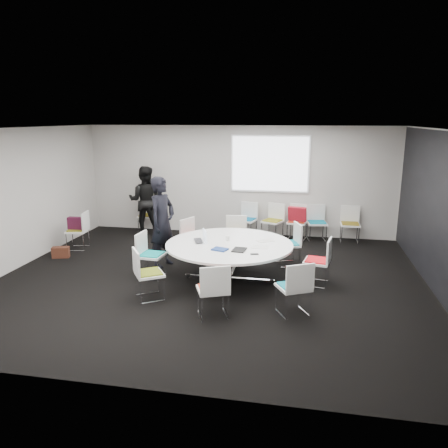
% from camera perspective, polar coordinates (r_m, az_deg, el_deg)
% --- Properties ---
extents(room_shell, '(8.08, 7.08, 2.88)m').
position_cam_1_polar(room_shell, '(7.93, -1.29, 2.16)').
color(room_shell, black).
rests_on(room_shell, ground).
extents(conference_table, '(2.35, 2.35, 0.73)m').
position_cam_1_polar(conference_table, '(8.11, 0.68, -3.75)').
color(conference_table, silver).
rests_on(conference_table, ground).
extents(projection_screen, '(1.90, 0.03, 1.35)m').
position_cam_1_polar(projection_screen, '(11.16, 6.01, 7.80)').
color(projection_screen, white).
rests_on(projection_screen, room_shell).
extents(chair_ring_a, '(0.52, 0.53, 0.88)m').
position_cam_1_polar(chair_ring_a, '(8.20, 12.06, -5.91)').
color(chair_ring_a, silver).
rests_on(chair_ring_a, ground).
extents(chair_ring_b, '(0.58, 0.59, 0.88)m').
position_cam_1_polar(chair_ring_b, '(9.17, 8.36, -3.64)').
color(chair_ring_b, silver).
rests_on(chair_ring_b, ground).
extents(chair_ring_c, '(0.51, 0.50, 0.88)m').
position_cam_1_polar(chair_ring_c, '(9.65, 1.56, -2.62)').
color(chair_ring_c, silver).
rests_on(chair_ring_c, ground).
extents(chair_ring_d, '(0.61, 0.61, 0.88)m').
position_cam_1_polar(chair_ring_d, '(9.44, -3.90, -3.01)').
color(chair_ring_d, silver).
rests_on(chair_ring_d, ground).
extents(chair_ring_e, '(0.49, 0.50, 0.88)m').
position_cam_1_polar(chair_ring_e, '(8.48, -9.45, -5.13)').
color(chair_ring_e, silver).
rests_on(chair_ring_e, ground).
extents(chair_ring_f, '(0.63, 0.63, 0.88)m').
position_cam_1_polar(chair_ring_f, '(7.52, -9.79, -7.64)').
color(chair_ring_f, silver).
rests_on(chair_ring_f, ground).
extents(chair_ring_g, '(0.60, 0.59, 0.88)m').
position_cam_1_polar(chair_ring_g, '(6.77, -1.43, -9.92)').
color(chair_ring_g, silver).
rests_on(chair_ring_g, ground).
extents(chair_ring_h, '(0.62, 0.61, 0.88)m').
position_cam_1_polar(chair_ring_h, '(6.94, 9.05, -9.48)').
color(chair_ring_h, silver).
rests_on(chair_ring_h, ground).
extents(chair_back_a, '(0.55, 0.55, 0.88)m').
position_cam_1_polar(chair_back_a, '(11.20, 2.96, -0.31)').
color(chair_back_a, silver).
rests_on(chair_back_a, ground).
extents(chair_back_b, '(0.60, 0.59, 0.88)m').
position_cam_1_polar(chair_back_b, '(11.11, 6.37, -0.49)').
color(chair_back_b, silver).
rests_on(chair_back_b, ground).
extents(chair_back_c, '(0.53, 0.52, 0.88)m').
position_cam_1_polar(chair_back_c, '(11.11, 9.50, -0.60)').
color(chair_back_c, silver).
rests_on(chair_back_c, ground).
extents(chair_back_d, '(0.53, 0.52, 0.88)m').
position_cam_1_polar(chair_back_d, '(11.11, 12.00, -0.71)').
color(chair_back_d, silver).
rests_on(chair_back_d, ground).
extents(chair_back_e, '(0.46, 0.45, 0.88)m').
position_cam_1_polar(chair_back_e, '(11.16, 16.09, -0.89)').
color(chair_back_e, silver).
rests_on(chair_back_e, ground).
extents(chair_spare_left, '(0.52, 0.53, 0.88)m').
position_cam_1_polar(chair_spare_left, '(10.70, -18.47, -1.69)').
color(chair_spare_left, silver).
rests_on(chair_spare_left, ground).
extents(chair_person_back, '(0.47, 0.46, 0.88)m').
position_cam_1_polar(chair_person_back, '(11.84, -9.86, 0.27)').
color(chair_person_back, silver).
rests_on(chair_person_back, ground).
extents(person_main, '(0.64, 0.78, 1.85)m').
position_cam_1_polar(person_main, '(8.95, -8.07, 0.26)').
color(person_main, black).
rests_on(person_main, ground).
extents(person_back, '(0.96, 0.80, 1.78)m').
position_cam_1_polar(person_back, '(11.56, -10.26, 3.06)').
color(person_back, black).
rests_on(person_back, ground).
extents(laptop, '(0.33, 0.40, 0.03)m').
position_cam_1_polar(laptop, '(8.20, -3.02, -2.20)').
color(laptop, '#333338').
rests_on(laptop, conference_table).
extents(laptop_lid, '(0.14, 0.28, 0.22)m').
position_cam_1_polar(laptop_lid, '(8.09, -2.54, -1.55)').
color(laptop_lid, silver).
rests_on(laptop_lid, conference_table).
extents(notebook_black, '(0.25, 0.32, 0.02)m').
position_cam_1_polar(notebook_black, '(7.65, 2.00, -3.38)').
color(notebook_black, black).
rests_on(notebook_black, conference_table).
extents(tablet_folio, '(0.31, 0.27, 0.03)m').
position_cam_1_polar(tablet_folio, '(7.67, -0.54, -3.32)').
color(tablet_folio, navy).
rests_on(tablet_folio, conference_table).
extents(papers_right, '(0.37, 0.35, 0.00)m').
position_cam_1_polar(papers_right, '(8.27, 5.41, -2.18)').
color(papers_right, silver).
rests_on(papers_right, conference_table).
extents(papers_front, '(0.31, 0.22, 0.00)m').
position_cam_1_polar(papers_front, '(7.86, 4.70, -3.02)').
color(papers_front, white).
rests_on(papers_front, conference_table).
extents(cup, '(0.08, 0.08, 0.09)m').
position_cam_1_polar(cup, '(8.24, 0.46, -1.86)').
color(cup, white).
rests_on(cup, conference_table).
extents(phone, '(0.15, 0.10, 0.01)m').
position_cam_1_polar(phone, '(7.45, 4.00, -3.94)').
color(phone, black).
rests_on(phone, conference_table).
extents(maroon_bag, '(0.41, 0.16, 0.28)m').
position_cam_1_polar(maroon_bag, '(10.62, -18.69, 0.11)').
color(maroon_bag, '#441228').
rests_on(maroon_bag, chair_spare_left).
extents(brown_bag, '(0.39, 0.26, 0.24)m').
position_cam_1_polar(brown_bag, '(10.22, -20.55, -3.48)').
color(brown_bag, '#452116').
rests_on(brown_bag, ground).
extents(red_jacket, '(0.47, 0.26, 0.36)m').
position_cam_1_polar(red_jacket, '(10.79, 9.54, 1.29)').
color(red_jacket, '#A21420').
rests_on(red_jacket, chair_back_c).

